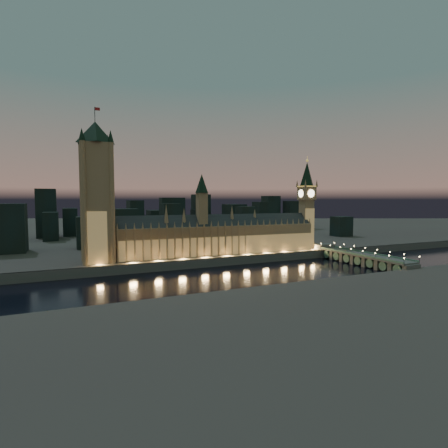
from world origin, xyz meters
name	(u,v)px	position (x,y,z in m)	size (l,w,h in m)	color
ground_plane	(246,274)	(0.00, 0.00, 0.00)	(2000.00, 2000.00, 0.00)	black
north_bank	(135,226)	(0.00, 520.00, 4.00)	(2000.00, 960.00, 8.00)	#443833
embankment_wall	(225,261)	(0.00, 41.00, 4.00)	(2000.00, 2.50, 8.00)	#415348
palace_of_westminster	(220,235)	(3.92, 61.74, 26.37)	(202.00, 26.39, 78.00)	#9F7C51
victoria_tower	(97,186)	(-110.00, 61.93, 73.02)	(31.68, 31.68, 130.68)	#9F7C51
elizabeth_tower	(307,197)	(108.00, 61.92, 64.21)	(18.00, 18.00, 101.16)	#9F7C51
westminster_bridge	(358,258)	(119.87, -3.45, 5.99)	(18.83, 113.00, 15.90)	#415348
river_boat	(406,274)	(115.93, -58.00, 1.56)	(48.22, 21.55, 4.50)	#415348
city_backdrop	(187,221)	(30.00, 244.48, 30.22)	(479.92, 215.63, 68.68)	black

